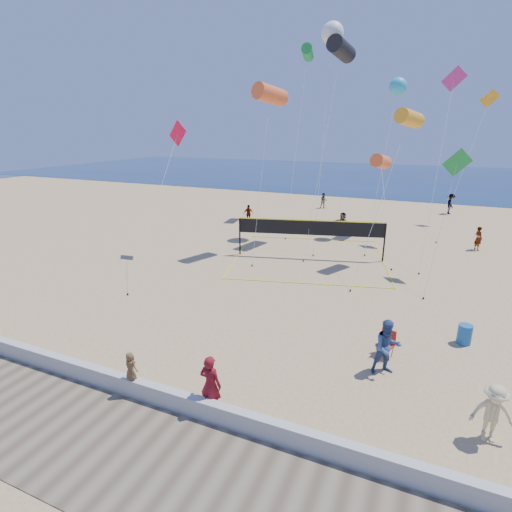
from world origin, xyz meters
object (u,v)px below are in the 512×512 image
at_px(woman, 211,385).
at_px(volleyball_net, 310,232).
at_px(camp_chair, 387,341).
at_px(trash_barrel, 465,334).

bearing_deg(woman, volleyball_net, -83.26).
xyz_separation_m(camp_chair, trash_barrel, (2.66, 2.08, -0.17)).
xyz_separation_m(woman, volleyball_net, (-1.53, 15.28, 0.78)).
bearing_deg(camp_chair, trash_barrel, 58.08).
distance_m(camp_chair, trash_barrel, 3.38).
bearing_deg(camp_chair, woman, -109.38).
bearing_deg(trash_barrel, camp_chair, -141.96).
relative_size(woman, trash_barrel, 2.37).
height_order(woman, volleyball_net, volleyball_net).
distance_m(camp_chair, volleyball_net, 11.67).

